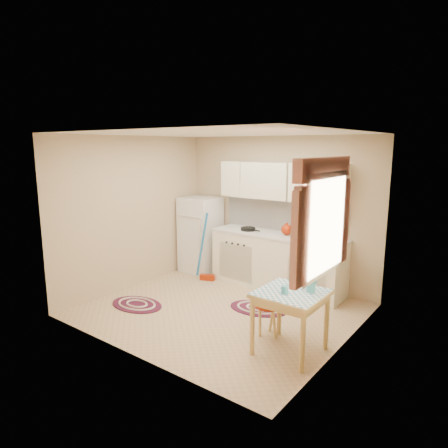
% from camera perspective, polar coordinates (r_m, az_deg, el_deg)
% --- Properties ---
extents(room_shell, '(3.64, 3.60, 2.52)m').
position_cam_1_polar(room_shell, '(5.58, 2.18, 3.49)').
color(room_shell, tan).
rests_on(room_shell, ground).
extents(fridge, '(0.65, 0.60, 1.40)m').
position_cam_1_polar(fridge, '(7.48, -3.37, -1.55)').
color(fridge, white).
rests_on(fridge, ground).
extents(broom, '(0.30, 0.22, 1.20)m').
position_cam_1_polar(broom, '(6.96, -2.44, -3.34)').
color(broom, '#1D6EB5').
rests_on(broom, ground).
extents(base_cabinets, '(2.25, 0.60, 0.88)m').
position_cam_1_polar(base_cabinets, '(6.69, 7.54, -5.45)').
color(base_cabinets, white).
rests_on(base_cabinets, ground).
extents(countertop, '(2.27, 0.62, 0.04)m').
position_cam_1_polar(countertop, '(6.57, 7.64, -1.61)').
color(countertop, silver).
rests_on(countertop, base_cabinets).
extents(frying_pan, '(0.29, 0.29, 0.05)m').
position_cam_1_polar(frying_pan, '(6.80, 3.46, -0.72)').
color(frying_pan, black).
rests_on(frying_pan, countertop).
extents(red_kettle, '(0.21, 0.19, 0.19)m').
position_cam_1_polar(red_kettle, '(6.47, 8.92, -0.79)').
color(red_kettle, '#982205').
rests_on(red_kettle, countertop).
extents(red_canister, '(0.11, 0.11, 0.16)m').
position_cam_1_polar(red_canister, '(6.32, 11.75, -1.32)').
color(red_canister, '#982205').
rests_on(red_canister, countertop).
extents(table, '(0.72, 0.72, 0.72)m').
position_cam_1_polar(table, '(4.74, 9.40, -13.68)').
color(table, '#E4C372').
rests_on(table, ground).
extents(stool, '(0.40, 0.40, 0.42)m').
position_cam_1_polar(stool, '(5.14, 6.41, -13.41)').
color(stool, '#982205').
rests_on(stool, ground).
extents(coffee_pot, '(0.15, 0.14, 0.25)m').
position_cam_1_polar(coffee_pot, '(4.59, 12.35, -8.11)').
color(coffee_pot, teal).
rests_on(coffee_pot, table).
extents(mug, '(0.10, 0.10, 0.10)m').
position_cam_1_polar(mug, '(4.51, 8.66, -9.32)').
color(mug, teal).
rests_on(mug, table).
extents(rug_center, '(0.96, 0.74, 0.02)m').
position_cam_1_polar(rug_center, '(5.96, 4.95, -11.90)').
color(rug_center, maroon).
rests_on(rug_center, ground).
extents(rug_left, '(0.88, 0.62, 0.02)m').
position_cam_1_polar(rug_left, '(6.21, -12.34, -11.16)').
color(rug_left, maroon).
rests_on(rug_left, ground).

